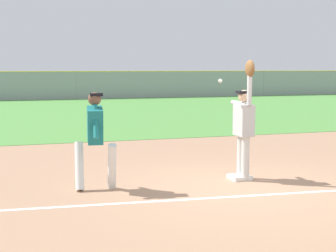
{
  "coord_description": "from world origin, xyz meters",
  "views": [
    {
      "loc": [
        -3.76,
        -7.8,
        2.15
      ],
      "look_at": [
        -1.09,
        0.99,
        1.05
      ],
      "focal_mm": 52.77,
      "sensor_mm": 36.0,
      "label": 1
    }
  ],
  "objects": [
    {
      "name": "ground_plane",
      "position": [
        0.0,
        0.0,
        0.0
      ],
      "size": [
        78.03,
        78.03,
        0.0
      ],
      "primitive_type": "plane",
      "color": "tan"
    },
    {
      "name": "first_base",
      "position": [
        0.27,
        0.71,
        0.04
      ],
      "size": [
        0.4,
        0.4,
        0.08
      ],
      "primitive_type": "cube",
      "rotation": [
        0.0,
        0.0,
        0.04
      ],
      "color": "white",
      "rests_on": "ground_plane"
    },
    {
      "name": "parked_car_black",
      "position": [
        5.16,
        29.44,
        0.67
      ],
      "size": [
        4.43,
        2.18,
        1.25
      ],
      "rotation": [
        0.0,
        0.0,
        -0.02
      ],
      "color": "black",
      "rests_on": "ground_plane"
    },
    {
      "name": "fielder",
      "position": [
        0.32,
        0.67,
        1.12
      ],
      "size": [
        0.27,
        0.89,
        2.28
      ],
      "rotation": [
        0.0,
        0.0,
        3.13
      ],
      "color": "silver",
      "rests_on": "ground_plane"
    },
    {
      "name": "runner",
      "position": [
        -2.51,
        0.69,
        1.0
      ],
      "size": [
        0.73,
        0.85,
        1.72
      ],
      "rotation": [
        0.0,
        0.0,
        -0.1
      ],
      "color": "white",
      "rests_on": "ground_plane"
    },
    {
      "name": "parked_car_tan",
      "position": [
        -0.88,
        29.02,
        0.67
      ],
      "size": [
        4.51,
        2.33,
        1.25
      ],
      "rotation": [
        0.0,
        0.0,
        0.06
      ],
      "color": "tan",
      "rests_on": "ground_plane"
    },
    {
      "name": "baseball",
      "position": [
        -0.15,
        0.72,
        1.89
      ],
      "size": [
        0.07,
        0.07,
        0.07
      ],
      "primitive_type": "sphere",
      "color": "white"
    },
    {
      "name": "outfield_grass",
      "position": [
        0.0,
        16.01,
        0.01
      ],
      "size": [
        55.86,
        19.51,
        0.01
      ],
      "primitive_type": "cube",
      "color": "#549342",
      "rests_on": "ground_plane"
    },
    {
      "name": "chalk_foul_line",
      "position": [
        -3.73,
        -0.19,
        0.0
      ],
      "size": [
        11.97,
        1.02,
        0.01
      ],
      "primitive_type": "cube",
      "rotation": [
        0.0,
        0.0,
        -0.08
      ],
      "color": "white",
      "rests_on": "ground_plane"
    },
    {
      "name": "outfield_fence",
      "position": [
        0.0,
        25.77,
        0.95
      ],
      "size": [
        55.94,
        0.08,
        1.89
      ],
      "color": "#93999E",
      "rests_on": "ground_plane"
    }
  ]
}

